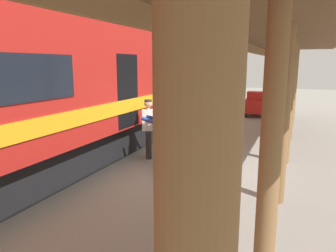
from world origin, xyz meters
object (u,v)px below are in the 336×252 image
at_px(suitcase_tan_vintage, 176,151).
at_px(suitcase_gray_aluminum, 205,144).
at_px(suitcase_yellow_case, 176,158).
at_px(baggage_tug, 257,104).
at_px(train_car, 83,86).
at_px(luggage_cart, 194,159).
at_px(suitcase_slate_roller, 209,135).
at_px(suitcase_red_plastic, 205,154).
at_px(porter_in_overalls, 160,131).
at_px(suitcase_burgundy_valise, 183,153).
at_px(suitcase_olive_duffel, 210,142).
at_px(suitcase_teal_softside, 198,161).
at_px(suitcase_maroon_trunk, 190,148).
at_px(suitcase_navy_fabric, 210,150).
at_px(porter_by_door, 149,127).

height_order(suitcase_tan_vintage, suitcase_gray_aluminum, suitcase_gray_aluminum).
bearing_deg(suitcase_gray_aluminum, suitcase_yellow_case, 43.69).
bearing_deg(baggage_tug, train_car, 67.49).
relative_size(train_car, suitcase_gray_aluminum, 44.47).
relative_size(suitcase_yellow_case, baggage_tug, 0.34).
distance_m(luggage_cart, suitcase_slate_roller, 0.83).
bearing_deg(suitcase_red_plastic, porter_in_overalls, -0.23).
bearing_deg(baggage_tug, suitcase_red_plastic, 89.36).
relative_size(suitcase_burgundy_valise, suitcase_olive_duffel, 0.97).
distance_m(suitcase_tan_vintage, suitcase_slate_roller, 1.24).
xyz_separation_m(porter_in_overalls, baggage_tug, (-1.35, -9.40, -0.30)).
relative_size(suitcase_yellow_case, suitcase_red_plastic, 1.28).
relative_size(suitcase_teal_softside, baggage_tug, 0.29).
height_order(suitcase_burgundy_valise, suitcase_slate_roller, suitcase_slate_roller).
bearing_deg(suitcase_maroon_trunk, luggage_cart, 118.65).
xyz_separation_m(suitcase_red_plastic, porter_in_overalls, (1.24, -0.01, 0.49)).
distance_m(suitcase_yellow_case, suitcase_maroon_trunk, 1.05).
xyz_separation_m(luggage_cart, suitcase_gray_aluminum, (-0.29, -0.03, 0.43)).
bearing_deg(train_car, suitcase_red_plastic, 178.36).
bearing_deg(suitcase_gray_aluminum, suitcase_slate_roller, -83.79).
xyz_separation_m(train_car, suitcase_burgundy_valise, (-3.17, 0.11, -1.66)).
bearing_deg(suitcase_gray_aluminum, suitcase_olive_duffel, -87.18).
height_order(luggage_cart, suitcase_olive_duffel, suitcase_olive_duffel).
xyz_separation_m(suitcase_olive_duffel, suitcase_tan_vintage, (0.56, 1.07, -0.03)).
xyz_separation_m(suitcase_tan_vintage, porter_in_overalls, (0.66, -0.53, 0.34)).
height_order(train_car, suitcase_yellow_case, train_car).
height_order(suitcase_red_plastic, suitcase_gray_aluminum, suitcase_gray_aluminum).
height_order(suitcase_burgundy_valise, suitcase_teal_softside, suitcase_teal_softside).
distance_m(suitcase_red_plastic, suitcase_slate_roller, 0.69).
relative_size(train_car, suitcase_teal_softside, 37.20).
relative_size(suitcase_teal_softside, suitcase_navy_fabric, 1.07).
distance_m(porter_by_door, baggage_tug, 9.15).
bearing_deg(suitcase_tan_vintage, suitcase_red_plastic, -137.90).
bearing_deg(suitcase_teal_softside, suitcase_burgundy_valise, -42.46).
distance_m(suitcase_tan_vintage, suitcase_gray_aluminum, 0.81).
relative_size(suitcase_tan_vintage, baggage_tug, 0.26).
relative_size(suitcase_maroon_trunk, porter_in_overalls, 0.31).
distance_m(suitcase_maroon_trunk, porter_by_door, 1.33).
height_order(train_car, baggage_tug, train_car).
xyz_separation_m(suitcase_red_plastic, suitcase_gray_aluminum, (-0.00, -0.03, 0.25)).
bearing_deg(suitcase_slate_roller, suitcase_burgundy_valise, 48.19).
bearing_deg(suitcase_tan_vintage, suitcase_maroon_trunk, -90.43).
relative_size(luggage_cart, suitcase_gray_aluminum, 4.45).
bearing_deg(suitcase_teal_softside, porter_in_overalls, -23.05).
xyz_separation_m(suitcase_yellow_case, suitcase_slate_roller, (-0.52, -1.10, 0.42)).
xyz_separation_m(suitcase_burgundy_valise, baggage_tug, (-0.68, -9.40, 0.23)).
xyz_separation_m(suitcase_maroon_trunk, suitcase_tan_vintage, (0.01, 1.05, 0.19)).
relative_size(suitcase_gray_aluminum, baggage_tug, 0.25).
distance_m(suitcase_navy_fabric, suitcase_olive_duffel, 0.22).
bearing_deg(train_car, porter_by_door, -170.03).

